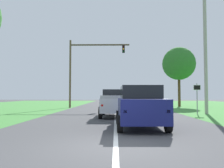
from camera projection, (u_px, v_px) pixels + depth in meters
The scene contains 8 objects.
ground_plane at pixel (116, 114), 18.66m from camera, with size 120.00×120.00×0.00m, color #424244.
lane_centre_stripe at pixel (116, 142), 7.67m from camera, with size 0.16×41.76×0.01m, color white.
red_suv_near at pixel (140, 106), 11.09m from camera, with size 2.30×4.59×2.00m.
pickup_truck_lead at pixel (115, 103), 16.52m from camera, with size 2.21×4.84×1.95m.
traffic_light at pixel (85, 63), 28.62m from camera, with size 7.51×0.40×8.44m.
keep_moving_sign at pixel (197, 94), 18.60m from camera, with size 0.60×0.09×2.53m.
oak_tree_right at pixel (179, 64), 31.61m from camera, with size 4.51×4.51×8.16m.
utility_pole_right at pixel (205, 54), 19.31m from camera, with size 0.28×0.28×10.10m, color #9E998E.
Camera 1 is at (-0.00, -6.88, 1.56)m, focal length 36.83 mm.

